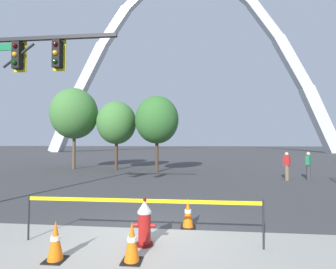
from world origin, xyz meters
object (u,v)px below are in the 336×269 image
object	(u,v)px
traffic_cone_by_hydrant	(188,213)
traffic_signal_gantry	(10,85)
traffic_cone_mid_sidewalk	(56,241)
monument_arch	(187,67)
pedestrian_walking_left	(308,166)
fire_hydrant	(145,223)
pedestrian_standing_center	(287,166)
traffic_cone_curb_edge	(132,242)

from	to	relation	value
traffic_cone_by_hydrant	traffic_signal_gantry	distance (m)	7.12
traffic_signal_gantry	traffic_cone_mid_sidewalk	bearing A→B (deg)	-42.53
monument_arch	pedestrian_walking_left	world-z (taller)	monument_arch
traffic_cone_by_hydrant	fire_hydrant	bearing A→B (deg)	-127.28
traffic_cone_by_hydrant	pedestrian_standing_center	size ratio (longest dim) A/B	0.46
fire_hydrant	traffic_signal_gantry	world-z (taller)	traffic_signal_gantry
traffic_cone_curb_edge	fire_hydrant	bearing A→B (deg)	83.31
traffic_cone_mid_sidewalk	traffic_cone_curb_edge	world-z (taller)	same
fire_hydrant	traffic_signal_gantry	xyz separation A→B (m)	(-5.06, 2.44, 3.60)
traffic_cone_curb_edge	pedestrian_walking_left	distance (m)	13.04
pedestrian_standing_center	traffic_cone_by_hydrant	bearing A→B (deg)	-123.13
fire_hydrant	pedestrian_standing_center	bearing A→B (deg)	56.33
traffic_cone_mid_sidewalk	pedestrian_walking_left	size ratio (longest dim) A/B	0.46
traffic_cone_mid_sidewalk	pedestrian_standing_center	xyz separation A→B (m)	(7.77, 10.28, 0.46)
fire_hydrant	pedestrian_standing_center	size ratio (longest dim) A/B	0.62
pedestrian_standing_center	monument_arch	bearing A→B (deg)	100.00
traffic_cone_by_hydrant	traffic_cone_mid_sidewalk	distance (m)	3.10
traffic_cone_curb_edge	monument_arch	distance (m)	49.66
traffic_cone_by_hydrant	traffic_signal_gantry	bearing A→B (deg)	167.89
traffic_signal_gantry	pedestrian_walking_left	distance (m)	14.99
fire_hydrant	traffic_signal_gantry	distance (m)	6.67
fire_hydrant	monument_arch	size ratio (longest dim) A/B	0.02
fire_hydrant	pedestrian_standing_center	xyz separation A→B (m)	(6.29, 9.44, 0.35)
fire_hydrant	traffic_cone_mid_sidewalk	world-z (taller)	fire_hydrant
fire_hydrant	traffic_signal_gantry	size ratio (longest dim) A/B	0.17
fire_hydrant	monument_arch	bearing A→B (deg)	90.15
fire_hydrant	traffic_cone_by_hydrant	distance (m)	1.47
fire_hydrant	pedestrian_standing_center	world-z (taller)	pedestrian_standing_center
traffic_cone_mid_sidewalk	monument_arch	distance (m)	49.77
traffic_cone_by_hydrant	monument_arch	size ratio (longest dim) A/B	0.01
traffic_signal_gantry	pedestrian_walking_left	bearing A→B (deg)	30.10
traffic_cone_mid_sidewalk	traffic_signal_gantry	bearing A→B (deg)	137.47
fire_hydrant	traffic_cone_curb_edge	xyz separation A→B (m)	(-0.09, -0.74, -0.11)
monument_arch	pedestrian_standing_center	size ratio (longest dim) A/B	37.36
fire_hydrant	monument_arch	xyz separation A→B (m)	(-0.12, 45.80, 17.21)
traffic_cone_mid_sidewalk	traffic_signal_gantry	size ratio (longest dim) A/B	0.12
traffic_cone_curb_edge	traffic_signal_gantry	xyz separation A→B (m)	(-4.97, 3.18, 3.71)
traffic_cone_mid_sidewalk	traffic_signal_gantry	xyz separation A→B (m)	(-3.57, 3.28, 3.71)
traffic_cone_by_hydrant	pedestrian_walking_left	bearing A→B (deg)	52.06
traffic_cone_mid_sidewalk	monument_arch	world-z (taller)	monument_arch
traffic_cone_by_hydrant	pedestrian_standing_center	world-z (taller)	pedestrian_standing_center
traffic_cone_by_hydrant	traffic_cone_curb_edge	bearing A→B (deg)	-117.07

